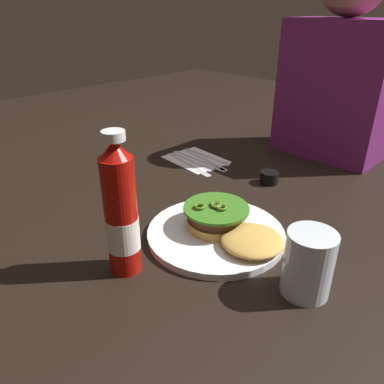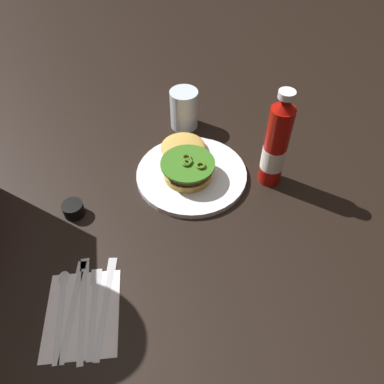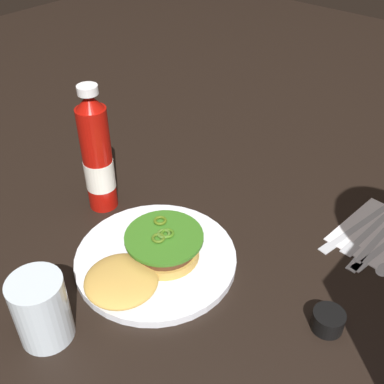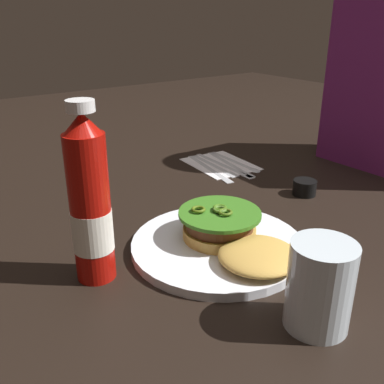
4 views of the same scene
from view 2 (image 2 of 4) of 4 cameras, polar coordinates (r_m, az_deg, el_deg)
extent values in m
plane|color=black|center=(0.92, -2.67, -0.32)|extent=(3.00, 3.00, 0.00)
cylinder|color=white|center=(0.95, -0.07, 2.73)|extent=(0.28, 0.28, 0.01)
cylinder|color=gold|center=(0.93, -0.64, 2.87)|extent=(0.12, 0.12, 0.02)
cylinder|color=#512D19|center=(0.92, -0.65, 3.61)|extent=(0.11, 0.11, 0.02)
cylinder|color=red|center=(0.91, -0.65, 4.11)|extent=(0.10, 0.10, 0.01)
cylinder|color=#35701C|center=(0.91, -0.66, 4.38)|extent=(0.13, 0.13, 0.01)
torus|color=#407118|center=(0.90, -0.85, 4.46)|extent=(0.02, 0.02, 0.01)
torus|color=#4C6815|center=(0.89, 1.34, 4.05)|extent=(0.02, 0.02, 0.01)
torus|color=#476618|center=(0.91, -0.83, 5.27)|extent=(0.02, 0.02, 0.01)
torus|color=#4B7626|center=(0.90, -0.66, 4.71)|extent=(0.02, 0.02, 0.01)
ellipsoid|color=gold|center=(1.00, -1.35, 6.88)|extent=(0.12, 0.12, 0.03)
cylinder|color=#A50F08|center=(0.90, 12.60, 6.68)|extent=(0.06, 0.06, 0.21)
cone|color=#A50F08|center=(0.83, 13.99, 12.98)|extent=(0.05, 0.05, 0.03)
cylinder|color=white|center=(0.81, 14.27, 14.22)|extent=(0.04, 0.04, 0.01)
cylinder|color=white|center=(0.92, 12.28, 5.21)|extent=(0.06, 0.06, 0.06)
cylinder|color=silver|center=(1.08, -1.22, 12.53)|extent=(0.08, 0.08, 0.11)
cylinder|color=black|center=(0.91, -17.65, -2.51)|extent=(0.05, 0.05, 0.03)
cube|color=white|center=(0.77, -16.38, -17.33)|extent=(0.19, 0.15, 0.00)
cube|color=silver|center=(0.76, -13.27, -17.19)|extent=(0.19, 0.05, 0.00)
cube|color=silver|center=(0.80, -12.39, -12.08)|extent=(0.08, 0.03, 0.00)
cube|color=silver|center=(0.77, -14.86, -17.21)|extent=(0.18, 0.03, 0.00)
cube|color=silver|center=(0.80, -14.43, -12.30)|extent=(0.04, 0.03, 0.00)
cube|color=silver|center=(0.77, -16.43, -17.22)|extent=(0.20, 0.02, 0.00)
cube|color=silver|center=(0.81, -16.16, -11.96)|extent=(0.08, 0.02, 0.00)
cube|color=silver|center=(0.78, -17.98, -17.22)|extent=(0.18, 0.04, 0.00)
cube|color=silver|center=(0.81, -16.90, -12.35)|extent=(0.08, 0.03, 0.00)
cube|color=silver|center=(0.78, -19.52, -17.21)|extent=(0.18, 0.02, 0.00)
ellipsoid|color=silver|center=(0.82, -19.04, -12.36)|extent=(0.04, 0.03, 0.00)
camera|label=1|loc=(1.26, 22.33, 33.45)|focal=34.80mm
camera|label=3|loc=(1.10, -34.07, 37.46)|focal=43.82mm
camera|label=4|loc=(1.29, 16.02, 31.89)|focal=40.68mm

